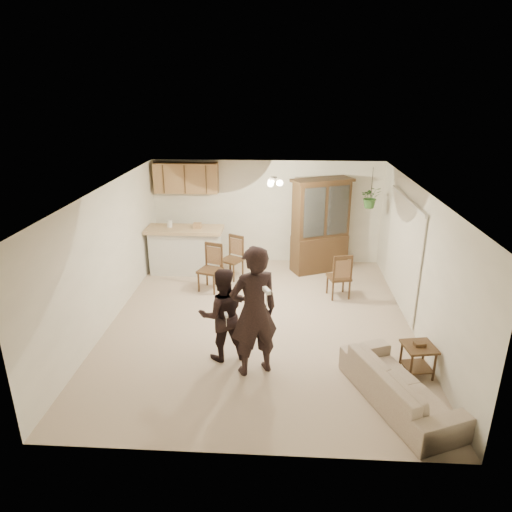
# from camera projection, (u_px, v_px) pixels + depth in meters

# --- Properties ---
(floor) EXTENTS (6.50, 6.50, 0.00)m
(floor) POSITION_uv_depth(u_px,v_px,m) (260.00, 322.00, 8.48)
(floor) COLOR #C1AB92
(floor) RESTS_ON ground
(ceiling) EXTENTS (5.50, 6.50, 0.02)m
(ceiling) POSITION_uv_depth(u_px,v_px,m) (260.00, 190.00, 7.61)
(ceiling) COLOR silver
(ceiling) RESTS_ON wall_back
(wall_back) EXTENTS (5.50, 0.02, 2.50)m
(wall_back) POSITION_uv_depth(u_px,v_px,m) (267.00, 212.00, 11.09)
(wall_back) COLOR beige
(wall_back) RESTS_ON ground
(wall_front) EXTENTS (5.50, 0.02, 2.50)m
(wall_front) POSITION_uv_depth(u_px,v_px,m) (245.00, 365.00, 5.01)
(wall_front) COLOR beige
(wall_front) RESTS_ON ground
(wall_left) EXTENTS (0.02, 6.50, 2.50)m
(wall_left) POSITION_uv_depth(u_px,v_px,m) (108.00, 256.00, 8.20)
(wall_left) COLOR beige
(wall_left) RESTS_ON ground
(wall_right) EXTENTS (0.02, 6.50, 2.50)m
(wall_right) POSITION_uv_depth(u_px,v_px,m) (418.00, 263.00, 7.89)
(wall_right) COLOR beige
(wall_right) RESTS_ON ground
(breakfast_bar) EXTENTS (1.60, 0.55, 1.00)m
(breakfast_bar) POSITION_uv_depth(u_px,v_px,m) (186.00, 252.00, 10.61)
(breakfast_bar) COLOR silver
(breakfast_bar) RESTS_ON floor
(bar_top) EXTENTS (1.75, 0.70, 0.08)m
(bar_top) POSITION_uv_depth(u_px,v_px,m) (185.00, 230.00, 10.42)
(bar_top) COLOR tan
(bar_top) RESTS_ON breakfast_bar
(upper_cabinets) EXTENTS (1.50, 0.34, 0.70)m
(upper_cabinets) POSITION_uv_depth(u_px,v_px,m) (186.00, 178.00, 10.73)
(upper_cabinets) COLOR brown
(upper_cabinets) RESTS_ON wall_back
(vertical_blinds) EXTENTS (0.06, 2.30, 2.10)m
(vertical_blinds) POSITION_uv_depth(u_px,v_px,m) (403.00, 253.00, 8.79)
(vertical_blinds) COLOR silver
(vertical_blinds) RESTS_ON wall_right
(ceiling_fixture) EXTENTS (0.36, 0.36, 0.20)m
(ceiling_fixture) POSITION_uv_depth(u_px,v_px,m) (274.00, 182.00, 8.76)
(ceiling_fixture) COLOR #FFE5BF
(ceiling_fixture) RESTS_ON ceiling
(hanging_plant) EXTENTS (0.43, 0.37, 0.48)m
(hanging_plant) POSITION_uv_depth(u_px,v_px,m) (371.00, 197.00, 9.95)
(hanging_plant) COLOR #2A5120
(hanging_plant) RESTS_ON ceiling
(plant_cord) EXTENTS (0.01, 0.01, 0.65)m
(plant_cord) POSITION_uv_depth(u_px,v_px,m) (372.00, 182.00, 9.84)
(plant_cord) COLOR black
(plant_cord) RESTS_ON ceiling
(sofa) EXTENTS (1.39, 2.01, 0.73)m
(sofa) POSITION_uv_depth(u_px,v_px,m) (400.00, 380.00, 6.21)
(sofa) COLOR beige
(sofa) RESTS_ON floor
(adult) EXTENTS (0.78, 0.67, 1.80)m
(adult) POSITION_uv_depth(u_px,v_px,m) (254.00, 319.00, 6.73)
(adult) COLOR black
(adult) RESTS_ON floor
(child) EXTENTS (0.78, 0.68, 1.35)m
(child) POSITION_uv_depth(u_px,v_px,m) (222.00, 320.00, 7.17)
(child) COLOR black
(child) RESTS_ON floor
(china_hutch) EXTENTS (1.48, 1.06, 2.19)m
(china_hutch) POSITION_uv_depth(u_px,v_px,m) (320.00, 226.00, 10.55)
(china_hutch) COLOR #3A2315
(china_hutch) RESTS_ON floor
(side_table) EXTENTS (0.52, 0.52, 0.55)m
(side_table) POSITION_uv_depth(u_px,v_px,m) (418.00, 360.00, 6.87)
(side_table) COLOR #3A2315
(side_table) RESTS_ON floor
(chair_bar) EXTENTS (0.57, 0.57, 1.01)m
(chair_bar) POSITION_uv_depth(u_px,v_px,m) (210.00, 278.00, 9.75)
(chair_bar) COLOR #3A2315
(chair_bar) RESTS_ON floor
(chair_hutch_left) EXTENTS (0.59, 0.59, 0.98)m
(chair_hutch_left) POSITION_uv_depth(u_px,v_px,m) (232.00, 266.00, 10.37)
(chair_hutch_left) COLOR #3A2315
(chair_hutch_left) RESTS_ON floor
(chair_hutch_right) EXTENTS (0.52, 0.52, 0.97)m
(chair_hutch_right) POSITION_uv_depth(u_px,v_px,m) (338.00, 284.00, 9.45)
(chair_hutch_right) COLOR #3A2315
(chair_hutch_right) RESTS_ON floor
(controller_adult) EXTENTS (0.12, 0.18, 0.05)m
(controller_adult) POSITION_uv_depth(u_px,v_px,m) (267.00, 291.00, 6.08)
(controller_adult) COLOR white
(controller_adult) RESTS_ON adult
(controller_child) EXTENTS (0.08, 0.14, 0.04)m
(controller_child) POSITION_uv_depth(u_px,v_px,m) (226.00, 315.00, 6.75)
(controller_child) COLOR white
(controller_child) RESTS_ON child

